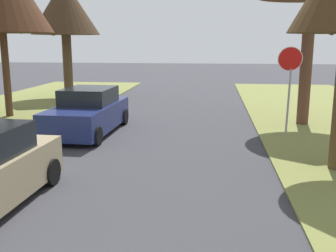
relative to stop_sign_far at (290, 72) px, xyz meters
name	(u,v)px	position (x,y,z in m)	size (l,w,h in m)	color
stop_sign_far	(290,72)	(0.00, 0.00, 0.00)	(0.81, 0.35, 2.96)	#9EA0A5
street_tree_left_far	(65,8)	(-10.76, 8.40, 2.79)	(3.78, 3.78, 6.49)	#4C3927
parked_sedan_navy	(88,113)	(-6.85, -0.23, -1.47)	(2.07, 4.46, 1.57)	navy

